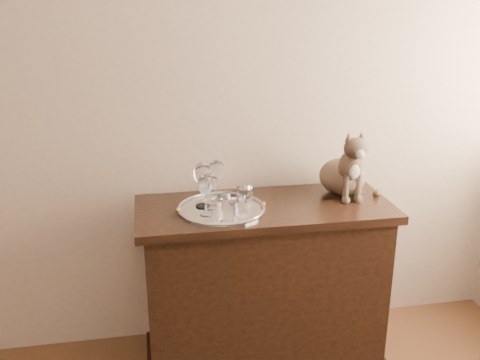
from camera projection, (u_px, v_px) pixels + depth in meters
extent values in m
cube|color=tan|center=(128.00, 91.00, 2.52)|extent=(4.00, 0.10, 2.70)
cylinder|color=silver|center=(221.00, 210.00, 2.44)|extent=(0.40, 0.40, 0.01)
cylinder|color=silver|center=(238.00, 206.00, 2.36)|extent=(0.08, 0.08, 0.09)
cylinder|color=white|center=(227.00, 207.00, 2.32)|extent=(0.09, 0.09, 0.10)
cylinder|color=silver|center=(245.00, 196.00, 2.47)|extent=(0.07, 0.07, 0.08)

